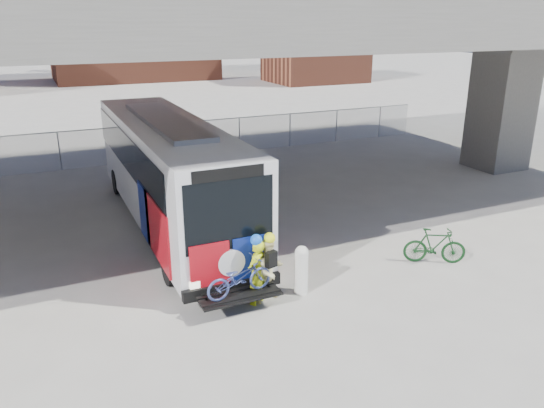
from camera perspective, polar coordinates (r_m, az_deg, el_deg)
ground at (r=16.71m, az=-1.36°, el=-4.53°), size 160.00×160.00×0.00m
bus at (r=18.24m, az=-11.12°, el=4.19°), size 2.67×12.96×3.69m
overpass at (r=19.03m, az=-6.54°, el=18.57°), size 40.00×16.00×7.95m
chainlink_fence at (r=27.27m, az=-11.46°, el=7.65°), size 30.00×0.06×30.00m
brick_buildings at (r=62.72m, az=-18.75°, el=17.12°), size 54.00×22.00×12.00m
bollard at (r=13.70m, az=3.18°, el=-6.89°), size 0.34×0.34×1.32m
cyclist_hivis at (r=13.14m, az=-1.67°, el=-7.17°), size 0.74×0.69×1.86m
cyclist_tan at (r=13.27m, az=-0.26°, el=-7.00°), size 0.96×0.84×1.84m
bike_parked at (r=16.10m, az=17.10°, el=-4.32°), size 1.79×1.31×1.07m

